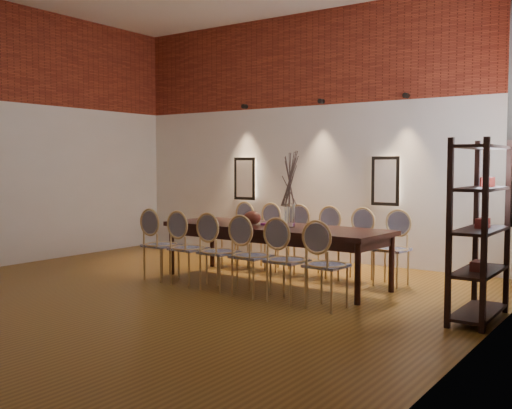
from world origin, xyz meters
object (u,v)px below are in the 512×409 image
Objects in this scene: chair_near_f at (326,265)px; chair_far_b at (263,237)px; chair_far_c at (292,240)px; book at (273,224)px; vase at (289,215)px; chair_far_e at (355,246)px; chair_near_e at (287,260)px; bowl at (252,218)px; shelving_rack at (480,230)px; chair_near_d at (251,256)px; chair_far_d at (322,243)px; chair_near_a at (161,245)px; chair_far_a at (237,234)px; dining_table at (273,254)px; chair_near_b at (189,248)px; chair_near_c at (219,252)px; chair_far_f at (391,249)px.

chair_near_f is 1.00× the size of chair_far_b.
book is at bearing 106.46° from chair_far_c.
chair_far_e is at bearing 52.46° from vase.
chair_near_f and chair_far_c have the same top height.
bowl is at bearing 146.31° from chair_near_e.
vase is at bearing 170.79° from shelving_rack.
chair_far_b is (-0.93, 1.62, 0.00)m from chair_near_d.
chair_far_b is at bearing 139.20° from vase.
chair_far_d is (0.10, 1.56, 0.00)m from chair_near_d.
chair_near_a is 1.00× the size of chair_near_d.
vase is at bearing 26.68° from chair_near_a.
book is (-0.35, -0.73, 0.30)m from chair_far_d.
chair_far_e is at bearing -180.00° from chair_far_a.
chair_far_c is at bearing 102.70° from book.
shelving_rack is at bearing 152.46° from chair_far_e.
dining_table is at bearing 134.91° from chair_near_e.
chair_near_d is at bearing 108.38° from chair_far_c.
chair_far_e is at bearing 45.09° from dining_table.
chair_near_f is at bearing 0.00° from chair_near_b.
chair_far_a is at bearing -0.00° from chair_far_d.
vase reaches higher than chair_far_b.
chair_far_d is (0.31, 0.76, 0.09)m from dining_table.
chair_far_e is (0.62, 1.52, 0.00)m from chair_near_d.
chair_far_d is (1.65, 1.45, 0.00)m from chair_near_a.
chair_near_e is 2.59m from chair_far_a.
shelving_rack reaches higher than chair_far_b.
chair_near_f is 1.37m from vase.
chair_near_c and chair_far_a have the same top height.
chair_far_b is 1.00× the size of chair_far_f.
chair_near_c and chair_far_b have the same top height.
chair_near_d is 1.00× the size of chair_far_d.
vase is 1.25× the size of bowl.
chair_near_c and chair_far_e have the same top height.
shelving_rack is (2.74, -0.45, 0.14)m from book.
dining_table is at bearing 108.38° from chair_near_d.
shelving_rack is at bearing 157.60° from chair_far_d.
chair_near_a is 3.62× the size of book.
chair_near_c and chair_near_e have the same top height.
dining_table is at bearing -41.95° from book.
chair_near_e is 1.00× the size of chair_far_a.
chair_near_f is at bearing -0.00° from chair_near_e.
chair_near_f is 3.13× the size of vase.
chair_near_c is 1.87m from chair_far_e.
vase is 0.58m from bowl.
vase reaches higher than dining_table.
book is at bearing 68.43° from chair_far_d.
dining_table is 1.11m from chair_far_b.
chair_near_a is 1.00× the size of chair_near_e.
vase is at bearing 0.00° from dining_table.
chair_near_d is at bearing -93.51° from vase.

